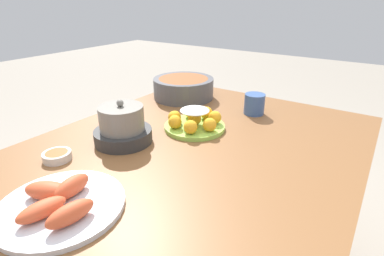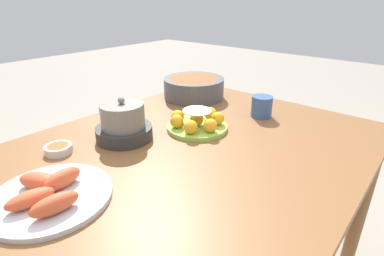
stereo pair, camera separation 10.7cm
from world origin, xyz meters
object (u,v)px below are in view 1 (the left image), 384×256
object	(u,v)px
sauce_bowl	(57,156)
cup_far	(110,118)
cake_plate	(195,121)
seafood_platter	(60,203)
serving_bowl	(184,87)
cup_near	(254,104)
dining_table	(189,170)
warming_pot	(122,127)

from	to	relation	value
sauce_bowl	cup_far	bearing A→B (deg)	13.24
cake_plate	seafood_platter	world-z (taller)	cake_plate
cake_plate	seafood_platter	xyz separation A→B (m)	(-0.58, 0.00, -0.01)
serving_bowl	seafood_platter	world-z (taller)	serving_bowl
seafood_platter	cup_near	distance (m)	0.87
seafood_platter	cup_far	size ratio (longest dim) A/B	3.96
dining_table	cup_near	bearing A→B (deg)	-6.35
cup_near	cake_plate	bearing A→B (deg)	155.84
dining_table	serving_bowl	distance (m)	0.58
cup_far	warming_pot	distance (m)	0.16
cup_far	sauce_bowl	bearing A→B (deg)	-166.76
cake_plate	sauce_bowl	xyz separation A→B (m)	(-0.44, 0.23, -0.02)
cup_near	warming_pot	bearing A→B (deg)	152.26
warming_pot	sauce_bowl	bearing A→B (deg)	158.89
dining_table	sauce_bowl	size ratio (longest dim) A/B	15.78
sauce_bowl	seafood_platter	distance (m)	0.26
cake_plate	sauce_bowl	distance (m)	0.50
cup_near	dining_table	bearing A→B (deg)	173.65
warming_pot	cake_plate	bearing A→B (deg)	-31.72
dining_table	seafood_platter	xyz separation A→B (m)	(-0.43, 0.08, 0.10)
dining_table	cup_far	world-z (taller)	cup_far
seafood_platter	cup_near	size ratio (longest dim) A/B	3.44
dining_table	sauce_bowl	xyz separation A→B (m)	(-0.29, 0.30, 0.10)
cup_near	cup_far	distance (m)	0.61
serving_bowl	seafood_platter	bearing A→B (deg)	-163.49
serving_bowl	sauce_bowl	world-z (taller)	serving_bowl
dining_table	seafood_platter	bearing A→B (deg)	169.56
cake_plate	cup_far	bearing A→B (deg)	119.85
seafood_platter	cup_near	world-z (taller)	cup_near
serving_bowl	dining_table	bearing A→B (deg)	-142.70
sauce_bowl	warming_pot	world-z (taller)	warming_pot
cake_plate	warming_pot	distance (m)	0.28
cup_near	sauce_bowl	bearing A→B (deg)	154.09
cake_plate	warming_pot	size ratio (longest dim) A/B	1.17
serving_bowl	sauce_bowl	xyz separation A→B (m)	(-0.74, -0.04, -0.04)
serving_bowl	cup_near	bearing A→B (deg)	-92.19
sauce_bowl	cup_far	distance (m)	0.28
cup_far	seafood_platter	bearing A→B (deg)	-145.28
cup_near	cup_far	world-z (taller)	cup_near
dining_table	seafood_platter	size ratio (longest dim) A/B	4.53
cup_near	warming_pot	size ratio (longest dim) A/B	0.44
dining_table	serving_bowl	xyz separation A→B (m)	(0.45, 0.34, 0.14)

